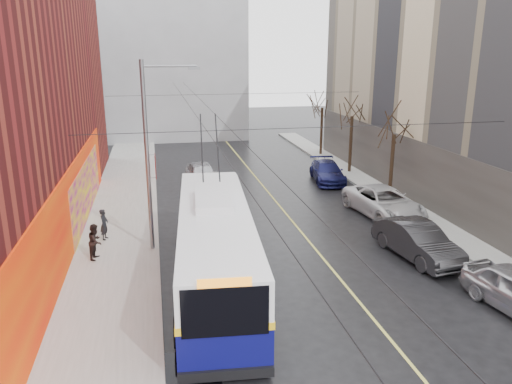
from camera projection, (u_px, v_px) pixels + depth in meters
ground at (355, 354)px, 15.99m from camera, size 140.00×140.00×0.00m
sidewalk_left at (119, 237)px, 25.73m from camera, size 4.00×60.00×0.15m
sidewalk_right at (420, 216)px, 29.01m from camera, size 2.00×60.00×0.15m
lane_line at (287, 215)px, 29.46m from camera, size 0.12×50.00×0.01m
building_far at (149, 53)px, 54.71m from camera, size 20.50×12.10×18.00m
streetlight_pole at (150, 153)px, 22.89m from camera, size 2.65×0.60×9.00m
catenary_wires at (215, 109)px, 27.69m from camera, size 18.00×60.00×0.22m
tree_near at (395, 122)px, 31.42m from camera, size 3.20×3.20×6.40m
tree_mid at (353, 106)px, 37.94m from camera, size 3.20×3.20×6.68m
tree_far at (323, 99)px, 44.56m from camera, size 3.20×3.20×6.57m
puddle at (187, 378)px, 14.81m from camera, size 2.01×2.81×0.01m
pigeons_flying at (222, 98)px, 22.21m from camera, size 2.51×2.91×2.83m
trolleybus at (215, 246)px, 20.22m from camera, size 3.89×13.38×6.27m
parked_car_b at (417, 241)px, 23.18m from camera, size 2.44×5.28×1.68m
parked_car_c at (384, 202)px, 29.09m from camera, size 3.43×6.24×1.66m
parked_car_d at (327, 172)px, 36.65m from camera, size 2.78×5.34×1.48m
following_car at (202, 174)px, 35.49m from camera, size 2.27×5.03×1.68m
pedestrian_a at (104, 224)px, 25.06m from camera, size 0.51×0.65×1.58m
pedestrian_b at (95, 241)px, 22.72m from camera, size 0.82×0.94×1.66m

